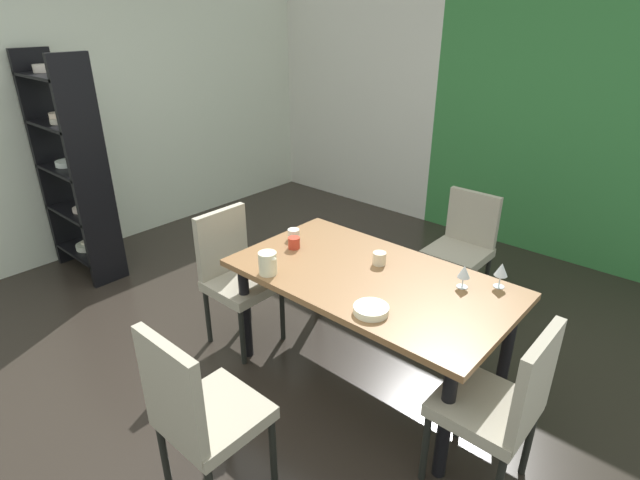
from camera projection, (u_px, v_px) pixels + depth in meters
ground_plane at (244, 361)px, 3.50m from camera, size 5.26×6.33×0.02m
back_panel_interior at (354, 87)px, 5.93m from camera, size 2.26×0.10×2.77m
garden_window_panel at (591, 116)px, 4.35m from camera, size 3.00×0.10×2.77m
left_interior_panel at (44, 113)px, 4.46m from camera, size 0.10×6.33×2.77m
dining_table at (370, 288)px, 3.07m from camera, size 1.71×0.95×0.76m
chair_head_near at (198, 411)px, 2.29m from camera, size 0.44×0.44×1.00m
chair_right_near at (502, 402)px, 2.35m from camera, size 0.44×0.44×0.97m
chair_head_far at (463, 243)px, 3.97m from camera, size 0.44×0.45×0.93m
chair_left_near at (235, 271)px, 3.52m from camera, size 0.45×0.44×0.98m
display_shelf at (72, 169)px, 4.31m from camera, size 0.76×0.32×1.94m
wine_glass_rear at (501, 270)px, 2.86m from camera, size 0.08×0.08×0.15m
wine_glass_right at (464, 272)px, 2.87m from camera, size 0.07×0.07×0.14m
serving_bowl_east at (371, 310)px, 2.65m from camera, size 0.19×0.19×0.04m
cup_corner at (294, 243)px, 3.36m from camera, size 0.08×0.08×0.08m
cup_left at (294, 234)px, 3.49m from camera, size 0.08×0.08×0.07m
cup_near_window at (379, 258)px, 3.15m from camera, size 0.08×0.08×0.08m
pitcher_near_shelf at (268, 263)px, 3.02m from camera, size 0.13×0.11×0.14m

